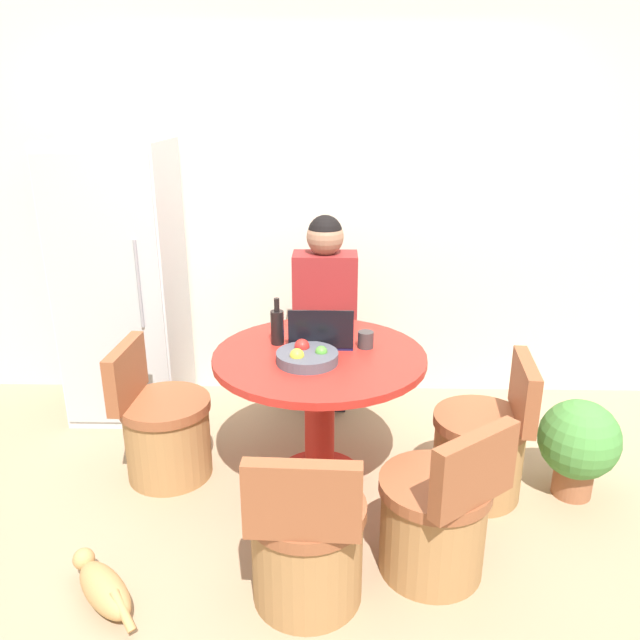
{
  "coord_description": "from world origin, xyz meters",
  "views": [
    {
      "loc": [
        -0.02,
        -2.72,
        2.04
      ],
      "look_at": [
        -0.09,
        0.38,
        0.92
      ],
      "focal_mm": 35.0,
      "sensor_mm": 36.0,
      "label": 1
    }
  ],
  "objects_px": {
    "dining_table": "(320,388)",
    "chair_right_side": "(482,449)",
    "refrigerator": "(123,283)",
    "potted_plant": "(578,443)",
    "fruit_bowl": "(307,356)",
    "bottle": "(277,326)",
    "chair_left_side": "(164,432)",
    "cat": "(103,588)",
    "person_seated": "(325,307)",
    "chair_near_camera": "(307,545)",
    "chair_near_right_corner": "(436,520)",
    "laptop": "(321,337)"
  },
  "relations": [
    {
      "from": "bottle",
      "to": "refrigerator",
      "type": "bearing_deg",
      "value": 146.35
    },
    {
      "from": "chair_left_side",
      "to": "cat",
      "type": "bearing_deg",
      "value": -178.49
    },
    {
      "from": "chair_near_camera",
      "to": "cat",
      "type": "bearing_deg",
      "value": 5.7
    },
    {
      "from": "laptop",
      "to": "potted_plant",
      "type": "height_order",
      "value": "laptop"
    },
    {
      "from": "chair_near_camera",
      "to": "bottle",
      "type": "height_order",
      "value": "bottle"
    },
    {
      "from": "chair_near_right_corner",
      "to": "refrigerator",
      "type": "bearing_deg",
      "value": -77.69
    },
    {
      "from": "dining_table",
      "to": "cat",
      "type": "bearing_deg",
      "value": -134.06
    },
    {
      "from": "chair_left_side",
      "to": "fruit_bowl",
      "type": "distance_m",
      "value": 0.98
    },
    {
      "from": "dining_table",
      "to": "bottle",
      "type": "relative_size",
      "value": 4.33
    },
    {
      "from": "refrigerator",
      "to": "person_seated",
      "type": "relative_size",
      "value": 1.32
    },
    {
      "from": "chair_near_camera",
      "to": "chair_near_right_corner",
      "type": "xyz_separation_m",
      "value": [
        0.56,
        0.18,
        0.0
      ]
    },
    {
      "from": "chair_near_camera",
      "to": "chair_near_right_corner",
      "type": "bearing_deg",
      "value": -160.07
    },
    {
      "from": "chair_near_camera",
      "to": "fruit_bowl",
      "type": "relative_size",
      "value": 2.49
    },
    {
      "from": "chair_left_side",
      "to": "laptop",
      "type": "relative_size",
      "value": 2.3
    },
    {
      "from": "bottle",
      "to": "potted_plant",
      "type": "bearing_deg",
      "value": -8.19
    },
    {
      "from": "chair_near_right_corner",
      "to": "chair_left_side",
      "type": "xyz_separation_m",
      "value": [
        -1.4,
        0.73,
        0.0
      ]
    },
    {
      "from": "chair_near_right_corner",
      "to": "cat",
      "type": "xyz_separation_m",
      "value": [
        -1.43,
        -0.24,
        -0.19
      ]
    },
    {
      "from": "chair_left_side",
      "to": "person_seated",
      "type": "relative_size",
      "value": 0.57
    },
    {
      "from": "chair_right_side",
      "to": "potted_plant",
      "type": "relative_size",
      "value": 1.43
    },
    {
      "from": "refrigerator",
      "to": "potted_plant",
      "type": "distance_m",
      "value": 2.88
    },
    {
      "from": "dining_table",
      "to": "chair_right_side",
      "type": "bearing_deg",
      "value": -6.19
    },
    {
      "from": "chair_near_right_corner",
      "to": "fruit_bowl",
      "type": "xyz_separation_m",
      "value": [
        -0.59,
        0.57,
        0.53
      ]
    },
    {
      "from": "refrigerator",
      "to": "person_seated",
      "type": "distance_m",
      "value": 1.32
    },
    {
      "from": "chair_left_side",
      "to": "potted_plant",
      "type": "xyz_separation_m",
      "value": [
        2.24,
        -0.14,
        0.05
      ]
    },
    {
      "from": "fruit_bowl",
      "to": "potted_plant",
      "type": "distance_m",
      "value": 1.51
    },
    {
      "from": "bottle",
      "to": "dining_table",
      "type": "bearing_deg",
      "value": -30.22
    },
    {
      "from": "laptop",
      "to": "cat",
      "type": "height_order",
      "value": "laptop"
    },
    {
      "from": "fruit_bowl",
      "to": "potted_plant",
      "type": "bearing_deg",
      "value": 0.73
    },
    {
      "from": "laptop",
      "to": "potted_plant",
      "type": "bearing_deg",
      "value": 170.76
    },
    {
      "from": "dining_table",
      "to": "chair_near_right_corner",
      "type": "relative_size",
      "value": 1.43
    },
    {
      "from": "chair_right_side",
      "to": "bottle",
      "type": "height_order",
      "value": "bottle"
    },
    {
      "from": "laptop",
      "to": "potted_plant",
      "type": "relative_size",
      "value": 0.62
    },
    {
      "from": "chair_right_side",
      "to": "fruit_bowl",
      "type": "bearing_deg",
      "value": -82.56
    },
    {
      "from": "refrigerator",
      "to": "dining_table",
      "type": "relative_size",
      "value": 1.6
    },
    {
      "from": "chair_right_side",
      "to": "bottle",
      "type": "relative_size",
      "value": 3.04
    },
    {
      "from": "chair_right_side",
      "to": "person_seated",
      "type": "relative_size",
      "value": 0.57
    },
    {
      "from": "chair_near_camera",
      "to": "bottle",
      "type": "xyz_separation_m",
      "value": [
        -0.2,
        1.0,
        0.6
      ]
    },
    {
      "from": "person_seated",
      "to": "laptop",
      "type": "height_order",
      "value": "person_seated"
    },
    {
      "from": "refrigerator",
      "to": "dining_table",
      "type": "xyz_separation_m",
      "value": [
        1.29,
        -0.84,
        -0.33
      ]
    },
    {
      "from": "dining_table",
      "to": "refrigerator",
      "type": "bearing_deg",
      "value": 146.95
    },
    {
      "from": "chair_near_camera",
      "to": "fruit_bowl",
      "type": "xyz_separation_m",
      "value": [
        -0.03,
        0.76,
        0.53
      ]
    },
    {
      "from": "refrigerator",
      "to": "potted_plant",
      "type": "xyz_separation_m",
      "value": [
        2.66,
        -0.94,
        -0.58
      ]
    },
    {
      "from": "chair_near_camera",
      "to": "laptop",
      "type": "xyz_separation_m",
      "value": [
        0.04,
        1.0,
        0.55
      ]
    },
    {
      "from": "potted_plant",
      "to": "chair_left_side",
      "type": "bearing_deg",
      "value": 176.4
    },
    {
      "from": "fruit_bowl",
      "to": "bottle",
      "type": "xyz_separation_m",
      "value": [
        -0.17,
        0.25,
        0.07
      ]
    },
    {
      "from": "refrigerator",
      "to": "potted_plant",
      "type": "relative_size",
      "value": 3.27
    },
    {
      "from": "chair_near_right_corner",
      "to": "potted_plant",
      "type": "xyz_separation_m",
      "value": [
        0.84,
        0.59,
        0.05
      ]
    },
    {
      "from": "chair_right_side",
      "to": "laptop",
      "type": "relative_size",
      "value": 2.3
    },
    {
      "from": "chair_right_side",
      "to": "potted_plant",
      "type": "bearing_deg",
      "value": 95.97
    },
    {
      "from": "person_seated",
      "to": "bottle",
      "type": "bearing_deg",
      "value": 69.05
    }
  ]
}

